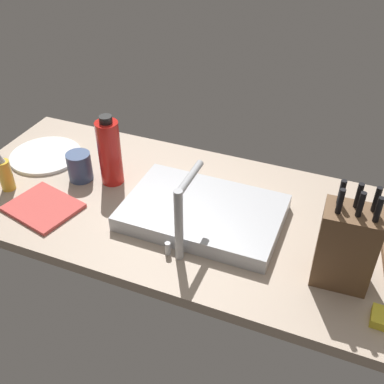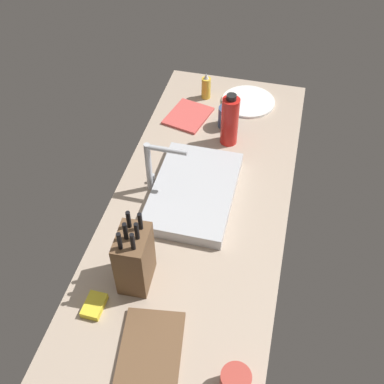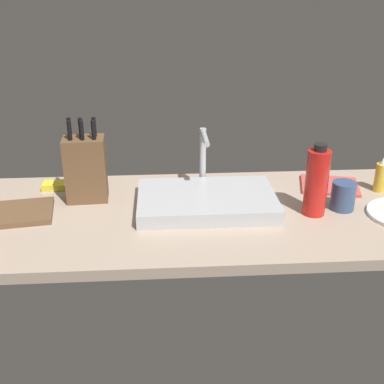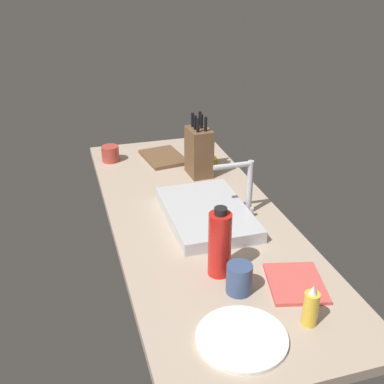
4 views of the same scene
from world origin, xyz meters
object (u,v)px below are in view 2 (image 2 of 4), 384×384
Objects in this scene: soap_bottle at (206,87)px; ceramic_cup at (227,117)px; knife_block at (135,258)px; cutting_board at (151,350)px; coffee_mug at (235,382)px; faucet at (154,163)px; sink_basin at (194,191)px; dish_sponge at (94,305)px; water_bottle at (230,121)px; dinner_plate at (248,101)px; dish_towel at (188,116)px.

ceramic_cup is at bearing -143.82° from soap_bottle.
knife_block is 28.19cm from cutting_board.
soap_bottle is (106.30, 0.10, -5.92)cm from knife_block.
coffee_mug is (-27.89, -38.03, -7.73)cm from knife_block.
soap_bottle is at bearing -5.18° from faucet.
sink_basin reaches higher than dish_sponge.
knife_block is at bearing -36.33° from dish_sponge.
soap_bottle is 139.52cm from coffee_mug.
ceramic_cup is 103.66cm from dish_sponge.
knife_block is (-41.69, -5.95, -2.32)cm from faucet.
water_bottle is (99.79, -4.74, 10.54)cm from cutting_board.
ceramic_cup is (-19.63, 6.77, 4.28)cm from dinner_plate.
faucet is 50.53cm from ceramic_cup.
soap_bottle is 0.53× the size of dinner_plate.
knife_block is 1.15× the size of dinner_plate.
coffee_mug is (-4.70, -26.19, 3.07)cm from cutting_board.
sink_basin is 64.66cm from cutting_board.
dish_sponge is at bearing 177.09° from dish_towel.
faucet is 71.68cm from dinner_plate.
faucet is 0.90× the size of dinner_plate.
sink_basin is 66.48cm from dinner_plate.
soap_bottle is at bearing -3.00° from knife_block.
faucet is at bearing 5.07° from knife_block.
dish_sponge is (9.66, 21.80, 0.30)cm from cutting_board.
faucet is at bearing 156.58° from ceramic_cup.
faucet is 65.40cm from soap_bottle.
soap_bottle is 34.54cm from water_bottle.
dish_sponge is at bearing 73.35° from coffee_mug.
knife_block reaches higher than dish_towel.
dish_towel is at bearing 83.84° from ceramic_cup.
cutting_board is 1.00× the size of dinner_plate.
knife_block is at bearing -171.88° from faucet.
dinner_plate is 2.82× the size of dish_sponge.
dish_towel is at bearing 16.51° from sink_basin.
dish_sponge is at bearing 166.74° from ceramic_cup.
knife_block is 3.00× the size of ceramic_cup.
dinner_plate is at bearing -13.94° from knife_block.
faucet reaches higher than ceramic_cup.
knife_block is 2.19× the size of soap_bottle.
coffee_mug is at bearing -147.70° from faucet.
dish_sponge reaches higher than cutting_board.
dish_towel is (112.49, 16.57, -0.30)cm from cutting_board.
soap_bottle reaches higher than cutting_board.
dinner_plate is (30.33, -3.99, -10.84)cm from water_bottle.
dish_sponge is at bearing 175.85° from faucet.
water_bottle is 2.50× the size of ceramic_cup.
knife_block is 1.15× the size of cutting_board.
coffee_mug is (-69.30, -28.56, 1.55)cm from sink_basin.
dinner_plate is at bearing -14.22° from dish_sponge.
cutting_board is 2.83× the size of dish_sponge.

